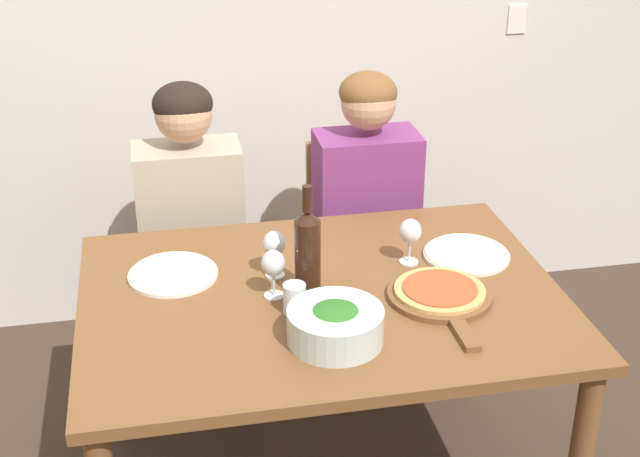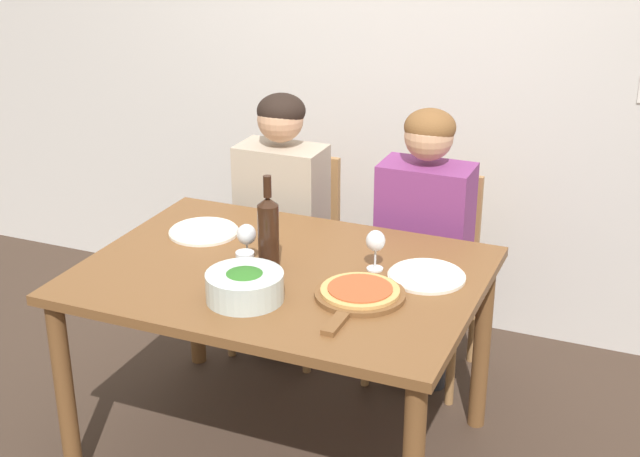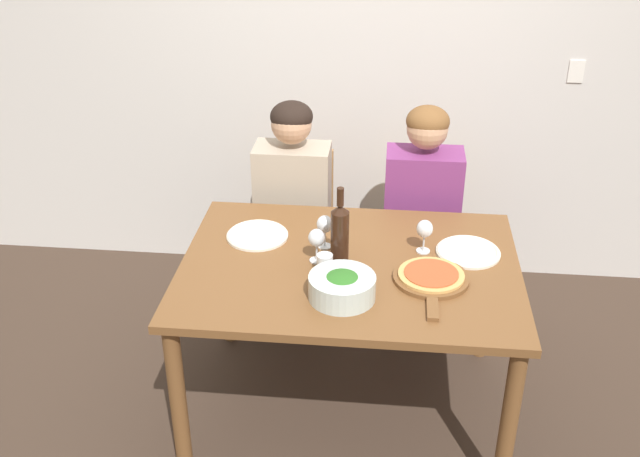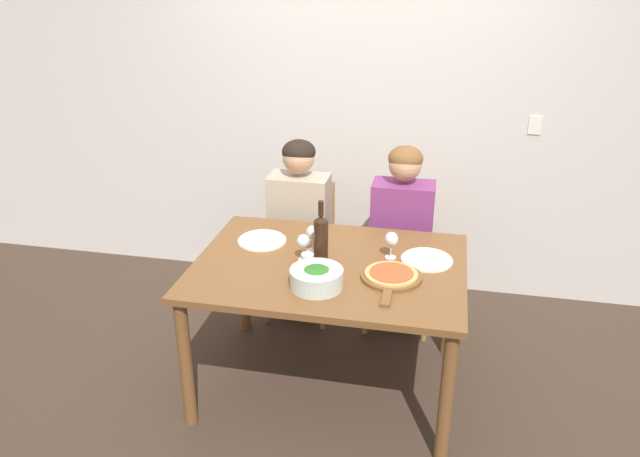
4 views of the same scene
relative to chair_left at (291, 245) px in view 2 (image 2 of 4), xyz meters
The scene contains 16 objects.
ground_plane 1.01m from the chair_left, 67.50° to the right, with size 40.00×40.00×0.00m, color #3D2D23.
back_wall 1.05m from the chair_left, 55.26° to the left, with size 10.00×0.06×2.70m.
dining_table 0.91m from the chair_left, 67.50° to the right, with size 1.42×1.04×0.77m.
chair_left is the anchor object (origin of this frame).
chair_right 0.66m from the chair_left, ahead, with size 0.42×0.42×0.89m.
person_woman 0.27m from the chair_left, 90.00° to the right, with size 0.47×0.51×1.22m.
person_man 0.71m from the chair_left, ahead, with size 0.47×0.51×1.22m.
wine_bottle 0.99m from the chair_left, 70.37° to the right, with size 0.08×0.08×0.35m.
broccoli_bowl 1.18m from the chair_left, 73.16° to the right, with size 0.26×0.26×0.11m.
dinner_plate_left 0.70m from the chair_left, 97.70° to the right, with size 0.28×0.28×0.02m.
dinner_plate_right 1.13m from the chair_left, 39.28° to the right, with size 0.28×0.28×0.02m.
pizza_on_board 1.18m from the chair_left, 53.82° to the right, with size 0.31×0.45×0.04m.
wine_glass_left 0.83m from the chair_left, 72.21° to the right, with size 0.07×0.07×0.15m.
wine_glass_right 1.02m from the chair_left, 46.74° to the right, with size 0.07×0.07×0.15m.
wine_glass_centre 0.93m from the chair_left, 76.23° to the right, with size 0.07×0.07×0.15m.
water_tumbler 1.00m from the chair_left, 75.09° to the right, with size 0.07×0.07×0.09m.
Camera 2 is at (1.25, -2.62, 2.13)m, focal length 50.00 mm.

